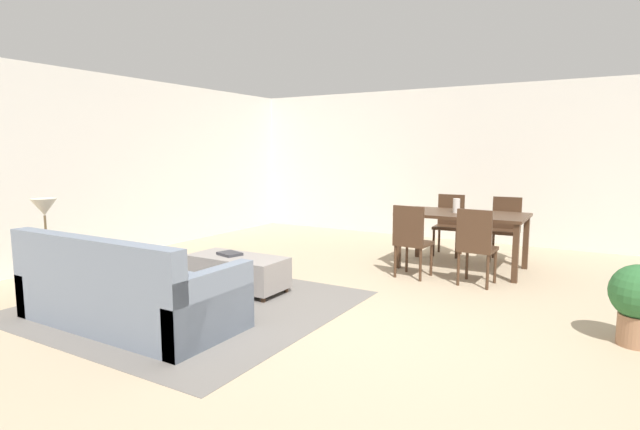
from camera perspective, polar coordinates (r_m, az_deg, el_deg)
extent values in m
plane|color=tan|center=(4.59, 3.32, -12.85)|extent=(10.80, 10.80, 0.00)
cube|color=silver|center=(9.05, 18.09, 5.56)|extent=(9.00, 0.12, 2.70)
cube|color=silver|center=(7.78, -25.72, 4.94)|extent=(0.12, 11.00, 2.70)
cube|color=slate|center=(5.39, -14.71, -9.94)|extent=(3.00, 2.80, 0.01)
cube|color=slate|center=(4.97, -20.95, -9.18)|extent=(2.13, 0.95, 0.42)
cube|color=slate|center=(4.64, -25.02, -5.08)|extent=(2.13, 0.16, 0.44)
cube|color=slate|center=(5.74, -27.25, -6.29)|extent=(0.14, 0.95, 0.62)
cube|color=slate|center=(4.24, -12.44, -10.33)|extent=(0.14, 0.95, 0.62)
cube|color=tan|center=(5.24, -26.24, -4.40)|extent=(0.33, 0.09, 0.33)
cube|color=silver|center=(4.79, -22.53, -5.18)|extent=(0.34, 0.09, 0.34)
cube|color=slate|center=(4.37, -18.14, -6.22)|extent=(0.34, 0.10, 0.33)
cube|color=gray|center=(5.73, -9.48, -6.38)|extent=(1.14, 0.53, 0.34)
cylinder|color=#422B1C|center=(6.27, -11.85, -7.12)|extent=(0.05, 0.05, 0.06)
cylinder|color=#422B1C|center=(5.64, -3.94, -8.62)|extent=(0.05, 0.05, 0.06)
cylinder|color=#422B1C|center=(5.97, -14.63, -7.94)|extent=(0.05, 0.05, 0.06)
cylinder|color=#422B1C|center=(5.31, -6.59, -9.69)|extent=(0.05, 0.05, 0.06)
cube|color=brown|center=(6.02, -29.00, -3.44)|extent=(0.40, 0.40, 0.03)
cylinder|color=brown|center=(6.30, -28.30, -5.57)|extent=(0.04, 0.04, 0.54)
cylinder|color=brown|center=(6.02, -26.61, -6.05)|extent=(0.04, 0.04, 0.54)
cylinder|color=brown|center=(6.14, -31.02, -6.07)|extent=(0.04, 0.04, 0.54)
cylinder|color=brown|center=(5.85, -29.41, -6.60)|extent=(0.04, 0.04, 0.54)
cylinder|color=brown|center=(6.02, -29.02, -3.18)|extent=(0.16, 0.16, 0.02)
cylinder|color=brown|center=(5.99, -29.12, -1.56)|extent=(0.02, 0.02, 0.32)
cone|color=beige|center=(5.96, -29.28, 0.81)|extent=(0.26, 0.26, 0.18)
cube|color=#422B1C|center=(6.89, 16.17, 0.06)|extent=(1.63, 0.95, 0.04)
cube|color=#422B1C|center=(7.55, 11.31, -2.07)|extent=(0.07, 0.07, 0.72)
cube|color=#422B1C|center=(7.21, 22.69, -2.96)|extent=(0.07, 0.07, 0.72)
cube|color=#422B1C|center=(6.79, 9.01, -3.09)|extent=(0.07, 0.07, 0.72)
cube|color=#422B1C|center=(6.41, 21.66, -4.16)|extent=(0.07, 0.07, 0.72)
cube|color=#422B1C|center=(6.35, 10.78, -3.22)|extent=(0.43, 0.43, 0.04)
cube|color=#422B1C|center=(6.14, 10.15, -1.15)|extent=(0.40, 0.07, 0.47)
cylinder|color=#422B1C|center=(6.61, 10.00, -4.76)|extent=(0.04, 0.04, 0.41)
cylinder|color=#422B1C|center=(6.48, 12.73, -5.08)|extent=(0.04, 0.04, 0.41)
cylinder|color=#422B1C|center=(6.31, 8.69, -5.32)|extent=(0.04, 0.04, 0.41)
cylinder|color=#422B1C|center=(6.17, 11.53, -5.67)|extent=(0.04, 0.04, 0.41)
cube|color=#422B1C|center=(6.16, 17.75, -3.77)|extent=(0.42, 0.42, 0.04)
cube|color=#422B1C|center=(5.95, 17.38, -1.65)|extent=(0.40, 0.06, 0.47)
cylinder|color=#422B1C|center=(6.41, 16.62, -5.34)|extent=(0.04, 0.04, 0.41)
cylinder|color=#422B1C|center=(6.33, 19.58, -5.64)|extent=(0.04, 0.04, 0.41)
cylinder|color=#422B1C|center=(6.10, 15.69, -5.97)|extent=(0.04, 0.04, 0.41)
cylinder|color=#422B1C|center=(6.01, 18.80, -6.29)|extent=(0.04, 0.04, 0.41)
cube|color=#422B1C|center=(7.76, 14.57, -1.40)|extent=(0.42, 0.42, 0.04)
cube|color=#422B1C|center=(7.90, 14.92, 0.61)|extent=(0.40, 0.06, 0.47)
cylinder|color=#422B1C|center=(7.60, 15.48, -3.33)|extent=(0.04, 0.04, 0.41)
cylinder|color=#422B1C|center=(7.67, 12.99, -3.15)|extent=(0.04, 0.04, 0.41)
cylinder|color=#422B1C|center=(7.93, 15.98, -2.91)|extent=(0.04, 0.04, 0.41)
cylinder|color=#422B1C|center=(8.00, 13.59, -2.74)|extent=(0.04, 0.04, 0.41)
cube|color=#422B1C|center=(7.58, 20.56, -1.84)|extent=(0.42, 0.42, 0.04)
cube|color=#422B1C|center=(7.72, 20.79, 0.23)|extent=(0.40, 0.06, 0.47)
cylinder|color=#422B1C|center=(7.44, 21.63, -3.82)|extent=(0.04, 0.04, 0.41)
cylinder|color=#422B1C|center=(7.47, 19.03, -3.65)|extent=(0.04, 0.04, 0.41)
cylinder|color=#422B1C|center=(7.77, 21.87, -3.37)|extent=(0.04, 0.04, 0.41)
cylinder|color=#422B1C|center=(7.80, 19.38, -3.21)|extent=(0.04, 0.04, 0.41)
cylinder|color=silver|center=(6.88, 15.49, 1.05)|extent=(0.09, 0.09, 0.19)
cube|color=#333338|center=(5.76, -10.40, -4.42)|extent=(0.30, 0.26, 0.03)
cylinder|color=#996B4C|center=(4.90, 32.68, -11.12)|extent=(0.28, 0.28, 0.26)
sphere|color=#2D6633|center=(4.81, 32.95, -7.47)|extent=(0.45, 0.45, 0.45)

